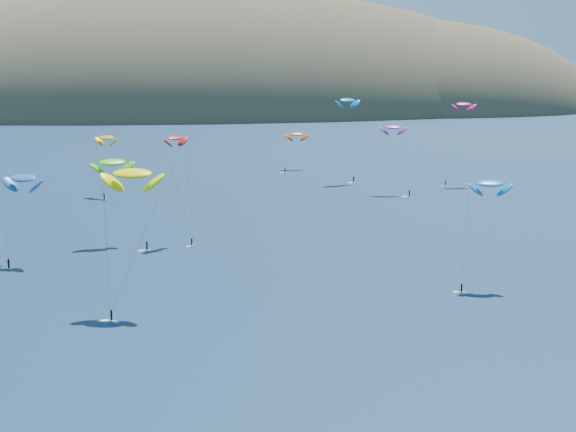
# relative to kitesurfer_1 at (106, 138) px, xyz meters

# --- Properties ---
(island) EXTENTS (730.00, 300.00, 210.00)m
(island) POSITION_rel_kitesurfer_1_xyz_m (72.01, 397.47, -27.33)
(island) COLOR #3D3526
(island) RESTS_ON ground
(kitesurfer_1) EXTENTS (8.21, 11.86, 18.76)m
(kitesurfer_1) POSITION_rel_kitesurfer_1_xyz_m (0.00, 0.00, 0.00)
(kitesurfer_1) COLOR yellow
(kitesurfer_1) RESTS_ON ground
(kitesurfer_2) EXTENTS (10.33, 10.84, 24.04)m
(kitesurfer_2) POSITION_rel_kitesurfer_1_xyz_m (9.25, -108.89, 4.76)
(kitesurfer_2) COLOR yellow
(kitesurfer_2) RESTS_ON ground
(kitesurfer_3) EXTENTS (12.15, 12.12, 19.77)m
(kitesurfer_3) POSITION_rel_kitesurfer_1_xyz_m (4.21, -62.21, 0.68)
(kitesurfer_3) COLOR yellow
(kitesurfer_3) RESTS_ON ground
(kitesurfer_4) EXTENTS (9.29, 7.60, 28.24)m
(kitesurfer_4) POSITION_rel_kitesurfer_1_xyz_m (74.42, 14.61, 9.20)
(kitesurfer_4) COLOR yellow
(kitesurfer_4) RESTS_ON ground
(kitesurfer_5) EXTENTS (10.80, 7.38, 19.78)m
(kitesurfer_5) POSITION_rel_kitesurfer_1_xyz_m (69.56, -106.19, 1.16)
(kitesurfer_5) COLOR yellow
(kitesurfer_5) RESTS_ON ground
(kitesurfer_6) EXTENTS (8.09, 11.45, 21.33)m
(kitesurfer_6) POSITION_rel_kitesurfer_1_xyz_m (82.31, -9.23, 2.55)
(kitesurfer_6) COLOR yellow
(kitesurfer_6) RESTS_ON ground
(kitesurfer_8) EXTENTS (11.01, 6.14, 26.95)m
(kitesurfer_8) POSITION_rel_kitesurfer_1_xyz_m (108.84, 3.42, 8.24)
(kitesurfer_8) COLOR yellow
(kitesurfer_8) RESTS_ON ground
(kitesurfer_9) EXTENTS (6.55, 9.14, 24.06)m
(kitesurfer_9) POSITION_rel_kitesurfer_1_xyz_m (17.49, -62.93, 5.65)
(kitesurfer_9) COLOR yellow
(kitesurfer_9) RESTS_ON ground
(kitesurfer_10) EXTENTS (9.81, 11.17, 18.76)m
(kitesurfer_10) POSITION_rel_kitesurfer_1_xyz_m (-12.19, -75.16, -0.38)
(kitesurfer_10) COLOR yellow
(kitesurfer_10) RESTS_ON ground
(kitesurfer_11) EXTENTS (10.76, 12.01, 14.73)m
(kitesurfer_11) POSITION_rel_kitesurfer_1_xyz_m (63.84, 45.91, -4.20)
(kitesurfer_11) COLOR yellow
(kitesurfer_11) RESTS_ON ground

